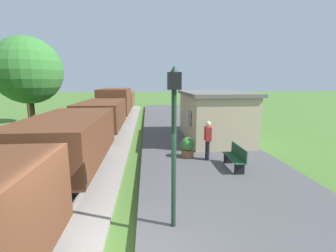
{
  "coord_description": "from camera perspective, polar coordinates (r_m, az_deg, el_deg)",
  "views": [
    {
      "loc": [
        0.5,
        -3.77,
        3.62
      ],
      "look_at": [
        1.36,
        5.93,
        1.76
      ],
      "focal_mm": 24.96,
      "sensor_mm": 36.0,
      "label": 1
    }
  ],
  "objects": [
    {
      "name": "lamp_post_near",
      "position": [
        5.07,
        1.47,
        1.53
      ],
      "size": [
        0.28,
        0.28,
        3.7
      ],
      "color": "#193823",
      "rests_on": "platform_slab"
    },
    {
      "name": "person_waiting",
      "position": [
        10.22,
        9.68,
        -3.12
      ],
      "size": [
        0.25,
        0.38,
        1.71
      ],
      "rotation": [
        0.0,
        0.0,
        3.13
      ],
      "color": "black",
      "rests_on": "platform_slab"
    },
    {
      "name": "tree_field_left",
      "position": [
        23.41,
        -31.54,
        10.92
      ],
      "size": [
        3.01,
        3.01,
        5.83
      ],
      "color": "#4C3823",
      "rests_on": "ground"
    },
    {
      "name": "potted_planter",
      "position": [
        10.59,
        4.83,
        -5.09
      ],
      "size": [
        0.64,
        0.64,
        0.92
      ],
      "color": "brown",
      "rests_on": "platform_slab"
    },
    {
      "name": "freight_train",
      "position": [
        15.96,
        -15.51,
        2.66
      ],
      "size": [
        2.5,
        32.6,
        2.72
      ],
      "color": "brown",
      "rests_on": "rail_near"
    },
    {
      "name": "bench_near_hut",
      "position": [
        9.57,
        16.18,
        -7.26
      ],
      "size": [
        0.42,
        1.5,
        0.91
      ],
      "color": "#1E4C2D",
      "rests_on": "platform_slab"
    },
    {
      "name": "station_hut",
      "position": [
        14.13,
        11.01,
        2.61
      ],
      "size": [
        3.5,
        5.8,
        2.78
      ],
      "color": "tan",
      "rests_on": "platform_slab"
    },
    {
      "name": "tree_trackside_far",
      "position": [
        16.29,
        -31.02,
        11.5
      ],
      "size": [
        3.9,
        3.9,
        6.2
      ],
      "color": "#4C3823",
      "rests_on": "ground"
    }
  ]
}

